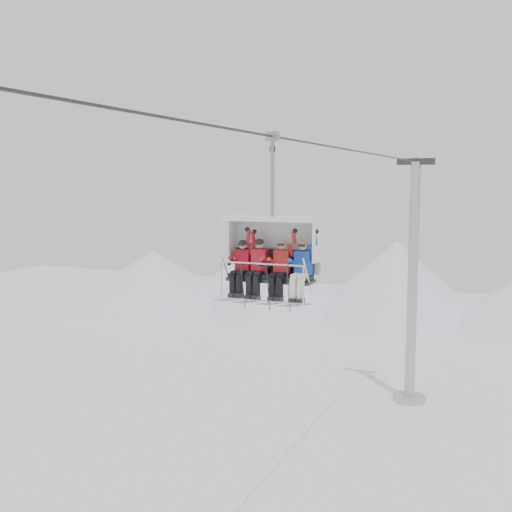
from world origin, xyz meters
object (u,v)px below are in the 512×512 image
at_px(lift_tower_right, 412,299).
at_px(skier_far_right, 302,269).
at_px(skier_center_left, 258,266).
at_px(skier_far_left, 241,266).
at_px(skier_center_right, 281,268).
at_px(chairlift_carrier, 274,247).

relative_size(lift_tower_right, skier_far_right, 7.99).
relative_size(lift_tower_right, skier_center_left, 7.99).
bearing_deg(skier_center_left, skier_far_right, 0.00).
distance_m(skier_far_left, skier_center_right, 1.03).
xyz_separation_m(lift_tower_right, skier_center_left, (-0.29, -21.19, 4.41)).
bearing_deg(lift_tower_right, skier_center_right, -89.19).
height_order(chairlift_carrier, skier_far_left, chairlift_carrier).
height_order(lift_tower_right, skier_center_left, lift_tower_right).
height_order(lift_tower_right, chairlift_carrier, lift_tower_right).
distance_m(skier_far_left, skier_far_right, 1.56).
bearing_deg(skier_center_right, chairlift_carrier, 134.41).
bearing_deg(skier_center_left, lift_tower_right, 89.22).
relative_size(chairlift_carrier, skier_center_left, 2.36).
height_order(lift_tower_right, skier_center_right, lift_tower_right).
distance_m(skier_center_left, skier_far_right, 1.11).
distance_m(skier_center_left, skier_center_right, 0.59).
distance_m(skier_center_right, skier_far_right, 0.52).
distance_m(chairlift_carrier, skier_far_left, 0.93).
bearing_deg(skier_center_right, skier_far_left, -179.68).
bearing_deg(chairlift_carrier, skier_far_left, -157.03).
height_order(skier_center_left, skier_far_right, same).
xyz_separation_m(lift_tower_right, skier_far_right, (0.82, -21.19, 4.41)).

